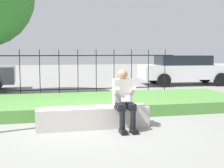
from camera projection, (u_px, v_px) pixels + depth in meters
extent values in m
plane|color=gray|center=(86.00, 128.00, 6.58)|extent=(60.00, 60.00, 0.00)
cube|color=beige|center=(93.00, 117.00, 6.59)|extent=(2.36, 0.52, 0.44)
cube|color=#9B978F|center=(93.00, 125.00, 6.61)|extent=(2.26, 0.48, 0.08)
cube|color=black|center=(123.00, 132.00, 6.08)|extent=(0.11, 0.26, 0.09)
cylinder|color=black|center=(122.00, 120.00, 6.11)|extent=(0.11, 0.11, 0.35)
cube|color=black|center=(120.00, 106.00, 6.29)|extent=(0.15, 0.42, 0.13)
cube|color=black|center=(134.00, 131.00, 6.13)|extent=(0.11, 0.26, 0.09)
cylinder|color=black|center=(133.00, 120.00, 6.16)|extent=(0.11, 0.11, 0.35)
cube|color=black|center=(130.00, 106.00, 6.34)|extent=(0.15, 0.42, 0.13)
cube|color=beige|center=(122.00, 92.00, 6.49)|extent=(0.38, 0.24, 0.54)
sphere|color=tan|center=(123.00, 74.00, 6.43)|extent=(0.21, 0.21, 0.21)
cylinder|color=beige|center=(116.00, 92.00, 6.30)|extent=(0.08, 0.29, 0.24)
cylinder|color=beige|center=(132.00, 91.00, 6.37)|extent=(0.08, 0.29, 0.24)
cube|color=beige|center=(126.00, 99.00, 6.25)|extent=(0.18, 0.09, 0.13)
cube|color=#569342|center=(75.00, 104.00, 8.59)|extent=(9.49, 2.78, 0.29)
cylinder|color=black|center=(69.00, 89.00, 10.45)|extent=(7.49, 0.03, 0.03)
cylinder|color=black|center=(68.00, 56.00, 10.33)|extent=(7.49, 0.03, 0.03)
cylinder|color=black|center=(0.00, 76.00, 9.91)|extent=(0.02, 0.02, 1.66)
cylinder|color=black|center=(20.00, 75.00, 10.05)|extent=(0.02, 0.02, 1.66)
cylinder|color=black|center=(40.00, 75.00, 10.19)|extent=(0.02, 0.02, 1.66)
cylinder|color=black|center=(59.00, 75.00, 10.33)|extent=(0.02, 0.02, 1.66)
cylinder|color=black|center=(78.00, 74.00, 10.47)|extent=(0.02, 0.02, 1.66)
cylinder|color=black|center=(96.00, 74.00, 10.61)|extent=(0.02, 0.02, 1.66)
cylinder|color=black|center=(114.00, 74.00, 10.75)|extent=(0.02, 0.02, 1.66)
cylinder|color=black|center=(131.00, 73.00, 10.89)|extent=(0.02, 0.02, 1.66)
cylinder|color=black|center=(148.00, 73.00, 11.03)|extent=(0.02, 0.02, 1.66)
cylinder|color=black|center=(165.00, 73.00, 11.16)|extent=(0.02, 0.02, 1.66)
cube|color=silver|center=(186.00, 72.00, 14.81)|extent=(4.47, 2.04, 0.64)
cube|color=black|center=(183.00, 60.00, 14.73)|extent=(2.51, 1.68, 0.45)
cylinder|color=black|center=(221.00, 80.00, 14.23)|extent=(0.63, 0.25, 0.62)
cylinder|color=black|center=(205.00, 77.00, 15.85)|extent=(0.63, 0.25, 0.62)
cylinder|color=black|center=(164.00, 80.00, 13.85)|extent=(0.63, 0.25, 0.62)
cylinder|color=black|center=(154.00, 77.00, 15.47)|extent=(0.63, 0.25, 0.62)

